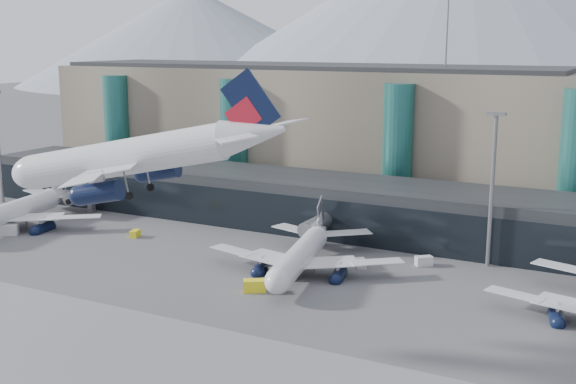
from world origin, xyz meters
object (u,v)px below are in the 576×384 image
at_px(hero_jet, 150,145).
at_px(veh_c, 277,270).
at_px(veh_a, 8,230).
at_px(jet_parked_mid, 304,245).
at_px(veh_g, 361,263).
at_px(veh_b, 135,234).
at_px(jet_parked_left, 23,203).
at_px(lightmast_mid, 492,181).
at_px(veh_d, 424,261).
at_px(veh_h, 255,286).

height_order(hero_jet, veh_c, hero_jet).
height_order(hero_jet, veh_a, hero_jet).
bearing_deg(jet_parked_mid, veh_g, -68.87).
relative_size(hero_jet, veh_c, 9.45).
bearing_deg(hero_jet, veh_b, 122.49).
relative_size(jet_parked_left, veh_c, 9.41).
relative_size(lightmast_mid, veh_d, 9.25).
relative_size(veh_a, veh_d, 1.31).
xyz_separation_m(veh_b, veh_h, (35.40, -15.84, 0.26)).
relative_size(hero_jet, veh_d, 13.45).
distance_m(veh_a, veh_b, 24.73).
bearing_deg(hero_jet, veh_c, 80.66).
bearing_deg(veh_b, jet_parked_left, 81.77).
bearing_deg(jet_parked_left, hero_jet, -130.55).
height_order(veh_a, veh_b, veh_a).
xyz_separation_m(lightmast_mid, veh_c, (-28.55, -20.82, -13.32)).
relative_size(veh_c, veh_h, 1.19).
bearing_deg(lightmast_mid, jet_parked_mid, -149.18).
bearing_deg(veh_g, hero_jet, -48.67).
xyz_separation_m(lightmast_mid, veh_b, (-63.49, -12.78, -13.77)).
xyz_separation_m(veh_c, veh_g, (10.21, 10.29, -0.38)).
xyz_separation_m(veh_b, veh_g, (45.15, 2.26, 0.06)).
bearing_deg(hero_jet, lightmast_mid, 51.48).
distance_m(veh_b, veh_h, 38.78).
height_order(jet_parked_left, veh_a, jet_parked_left).
xyz_separation_m(lightmast_mid, veh_h, (-28.09, -28.63, -13.51)).
relative_size(veh_a, veh_h, 1.10).
distance_m(veh_b, veh_g, 45.21).
distance_m(veh_c, veh_d, 25.01).
relative_size(veh_c, veh_g, 1.61).
bearing_deg(veh_d, lightmast_mid, -12.63).
distance_m(veh_b, veh_d, 54.65).
bearing_deg(jet_parked_mid, veh_d, -68.68).
bearing_deg(veh_g, veh_c, -79.71).
height_order(jet_parked_mid, veh_g, jet_parked_mid).
xyz_separation_m(jet_parked_mid, veh_d, (16.77, 10.97, -3.37)).
distance_m(jet_parked_left, veh_a, 8.81).
bearing_deg(veh_h, veh_g, 30.63).
distance_m(veh_a, veh_d, 78.77).
bearing_deg(veh_h, veh_c, 62.29).
xyz_separation_m(jet_parked_left, veh_c, (61.14, -5.30, -3.43)).
height_order(lightmast_mid, jet_parked_left, lightmast_mid).
xyz_separation_m(veh_b, veh_c, (34.94, -8.04, 0.44)).
bearing_deg(veh_d, jet_parked_mid, 174.22).
height_order(jet_parked_left, veh_b, jet_parked_left).
relative_size(jet_parked_left, veh_b, 16.38).
bearing_deg(veh_c, veh_a, -135.01).
height_order(lightmast_mid, jet_parked_mid, lightmast_mid).
height_order(jet_parked_mid, veh_c, jet_parked_mid).
height_order(lightmast_mid, veh_a, lightmast_mid).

